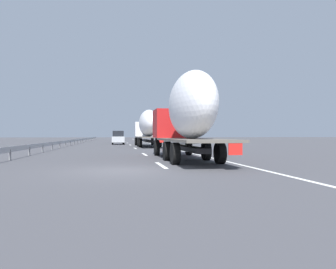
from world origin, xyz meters
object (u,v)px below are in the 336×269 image
at_px(truck_trailing, 187,114).
at_px(road_sign, 153,131).
at_px(car_silver_hatch, 118,138).
at_px(car_blue_sedan, 118,138).
at_px(truck_lead, 148,126).

xyz_separation_m(truck_trailing, road_sign, (42.13, -3.10, -0.48)).
bearing_deg(car_silver_hatch, car_blue_sedan, -0.61).
distance_m(truck_trailing, car_blue_sedan, 41.39).
xyz_separation_m(car_blue_sedan, car_silver_hatch, (-10.57, 0.11, 0.07)).
relative_size(car_blue_sedan, road_sign, 1.34).
bearing_deg(truck_lead, truck_trailing, -180.00).
relative_size(truck_trailing, car_silver_hatch, 2.89).
bearing_deg(road_sign, truck_trailing, 175.79).
bearing_deg(truck_trailing, road_sign, -4.21).
distance_m(truck_lead, car_silver_hatch, 9.90).
xyz_separation_m(car_silver_hatch, road_sign, (11.48, -6.52, 1.11)).
xyz_separation_m(truck_lead, truck_trailing, (-21.47, -0.00, 0.11)).
distance_m(car_blue_sedan, road_sign, 6.58).
bearing_deg(truck_lead, road_sign, -8.54).
distance_m(truck_lead, truck_trailing, 21.47).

